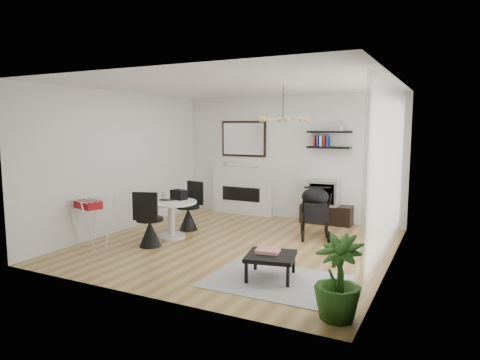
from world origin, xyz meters
The scene contains 25 objects.
floor centered at (0.00, 0.00, 0.00)m, with size 5.00×5.00×0.00m, color olive.
ceiling centered at (0.00, 0.00, 2.70)m, with size 5.00×5.00×0.00m, color white.
wall_back centered at (0.00, 2.50, 1.35)m, with size 5.00×5.00×0.00m, color white.
wall_left centered at (-2.50, 0.00, 1.35)m, with size 5.00×5.00×0.00m, color white.
wall_right centered at (2.50, 0.00, 1.35)m, with size 5.00×5.00×0.00m, color white.
sheer_curtain centered at (2.40, 0.20, 1.35)m, with size 0.04×3.60×2.60m, color white.
fireplace centered at (-1.10, 2.42, 0.69)m, with size 1.50×0.17×2.16m.
shelf_lower centered at (0.93, 2.37, 1.60)m, with size 0.90×0.25×0.04m, color black.
shelf_upper centered at (0.93, 2.37, 1.92)m, with size 0.90×0.25×0.04m, color black.
pendant_lamp centered at (0.70, 0.30, 2.15)m, with size 0.90×0.90×0.10m, color tan, non-canonical shape.
tv_console centered at (0.93, 2.30, 0.20)m, with size 1.07×0.37×0.40m, color black.
crt_tv centered at (0.89, 2.30, 0.66)m, with size 0.60×0.53×0.53m.
dining_table centered at (-1.29, -0.11, 0.45)m, with size 0.93×0.93×0.68m.
laptop centered at (-1.38, -0.16, 0.69)m, with size 0.29×0.19×0.02m, color black.
black_bag centered at (-1.27, 0.11, 0.77)m, with size 0.30×0.18×0.18m, color black.
newspaper centered at (-1.13, -0.25, 0.69)m, with size 0.35×0.29×0.01m, color silver.
drinking_glass centered at (-1.59, 0.07, 0.74)m, with size 0.07×0.07×0.11m, color white.
chair_far centered at (-1.36, 0.56, 0.30)m, with size 0.47×0.49×0.95m.
chair_near centered at (-1.28, -0.75, 0.31)m, with size 0.51×0.52×0.97m.
drying_rack centered at (-2.18, -1.17, 0.43)m, with size 0.66×0.63×0.82m.
stroller centered at (1.03, 1.14, 0.44)m, with size 0.75×0.93×1.02m.
rug centered at (1.25, -1.33, 0.01)m, with size 1.80×1.30×0.01m, color #A7A7A7.
coffee_table centered at (1.15, -1.25, 0.30)m, with size 0.75×0.75×0.33m.
magazines centered at (1.08, -1.20, 0.36)m, with size 0.31×0.24×0.04m, color #DE4C37.
potted_plant centered at (2.25, -2.07, 0.45)m, with size 0.51×0.51×0.90m, color #245117.
Camera 1 is at (3.27, -6.39, 2.03)m, focal length 32.00 mm.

